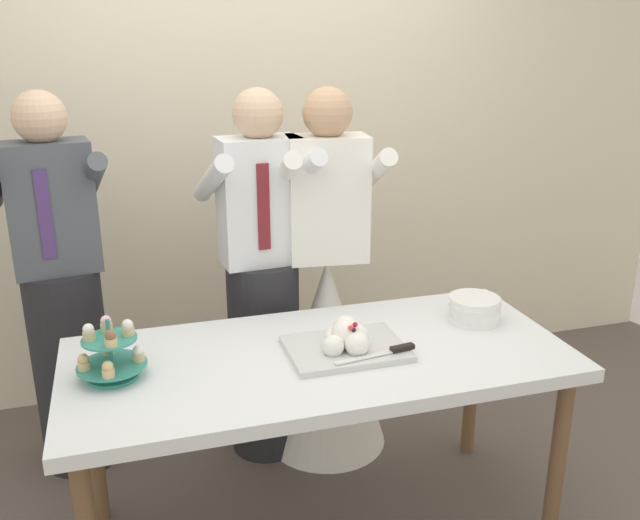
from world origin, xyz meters
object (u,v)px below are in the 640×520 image
at_px(dessert_table, 320,372).
at_px(person_bride, 327,328).
at_px(main_cake_tray, 347,341).
at_px(person_groom, 263,299).
at_px(cupcake_stand, 111,355).
at_px(person_guest, 64,308).
at_px(plate_stack, 475,309).

distance_m(dessert_table, person_bride, 0.65).
bearing_deg(main_cake_tray, dessert_table, 171.01).
relative_size(person_groom, person_bride, 1.00).
xyz_separation_m(cupcake_stand, person_guest, (-0.20, 0.75, -0.11)).
height_order(dessert_table, main_cake_tray, main_cake_tray).
height_order(plate_stack, person_groom, person_groom).
bearing_deg(person_guest, person_groom, -9.13).
distance_m(cupcake_stand, person_groom, 0.90).
height_order(cupcake_stand, person_groom, person_groom).
relative_size(plate_stack, person_guest, 0.13).
distance_m(cupcake_stand, main_cake_tray, 0.81).
xyz_separation_m(cupcake_stand, person_bride, (0.93, 0.57, -0.28)).
xyz_separation_m(plate_stack, person_guest, (-1.58, 0.67, -0.08)).
bearing_deg(person_groom, plate_stack, -35.97).
relative_size(cupcake_stand, plate_stack, 1.09).
distance_m(cupcake_stand, plate_stack, 1.39).
distance_m(cupcake_stand, person_guest, 0.78).
bearing_deg(person_bride, cupcake_stand, -148.26).
bearing_deg(person_bride, dessert_table, -109.72).
relative_size(dessert_table, plate_stack, 8.53).
height_order(cupcake_stand, person_bride, person_bride).
bearing_deg(person_groom, person_guest, 170.87).
bearing_deg(dessert_table, person_guest, 139.52).
height_order(person_groom, person_guest, same).
relative_size(plate_stack, person_groom, 0.13).
relative_size(main_cake_tray, person_guest, 0.26).
xyz_separation_m(cupcake_stand, plate_stack, (1.39, 0.07, -0.03)).
bearing_deg(person_guest, dessert_table, -40.48).
xyz_separation_m(dessert_table, cupcake_stand, (-0.71, 0.03, 0.16)).
bearing_deg(person_guest, person_bride, -8.88).
relative_size(dessert_table, person_guest, 1.08).
bearing_deg(plate_stack, main_cake_tray, -168.58).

